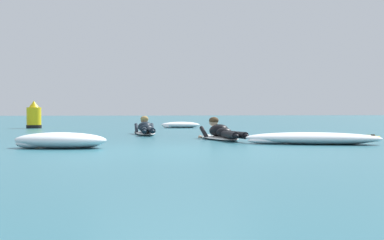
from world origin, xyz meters
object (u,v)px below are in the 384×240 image
Objects in this scene: surfer_near at (221,133)px; channel_marker_buoy at (34,117)px; surfer_far at (146,129)px; drifting_surfboard at (340,137)px.

surfer_near is 2.48× the size of channel_marker_buoy.
channel_marker_buoy reaches higher than surfer_far.
drifting_surfboard is 11.79m from channel_marker_buoy.
channel_marker_buoy is (-7.57, 9.03, 0.36)m from drifting_surfboard.
surfer_near reaches higher than drifting_surfboard.
surfer_far reaches higher than drifting_surfboard.
channel_marker_buoy is at bearing 117.31° from surfer_near.
surfer_near is at bearing -62.69° from channel_marker_buoy.
channel_marker_buoy reaches higher than drifting_surfboard.
drifting_surfboard is (2.86, 0.11, -0.11)m from surfer_near.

